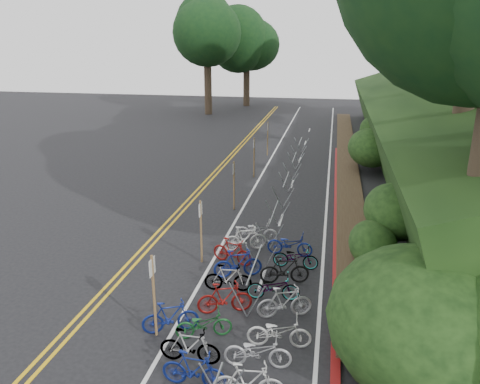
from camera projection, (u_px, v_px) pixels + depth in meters
name	position (u px, v px, depth m)	size (l,w,h in m)	color
ground	(135.00, 336.00, 13.54)	(120.00, 120.00, 0.00)	black
road_markings	(231.00, 216.00, 22.84)	(7.47, 80.00, 0.01)	gold
red_curb	(336.00, 209.00, 23.66)	(0.25, 28.00, 0.10)	maroon
embankment	(462.00, 138.00, 28.10)	(14.30, 48.14, 9.11)	black
bike_racks_rest	(286.00, 185.00, 24.85)	(1.14, 23.00, 1.17)	gray
signpost_near	(154.00, 291.00, 13.15)	(0.08, 0.40, 2.54)	brown
signposts_rest	(245.00, 167.00, 26.05)	(0.08, 18.40, 2.50)	brown
bike_front	(170.00, 317.00, 13.59)	(1.67, 0.47, 1.01)	navy
bike_valet	(250.00, 294.00, 14.83)	(3.37, 12.26, 1.07)	slate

